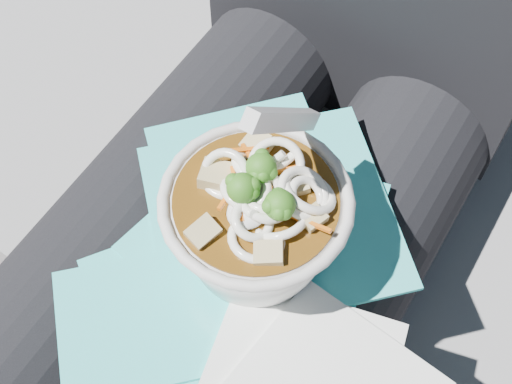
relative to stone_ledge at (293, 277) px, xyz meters
The scene contains 5 objects.
stone_ledge is the anchor object (origin of this frame).
lap 0.35m from the stone_ledge, 90.00° to the right, with size 0.33×0.48×0.15m.
person_body 0.34m from the stone_ledge, 90.00° to the right, with size 0.34×0.94×1.03m.
plastic_bag 0.44m from the stone_ledge, 79.72° to the right, with size 0.29×0.36×0.01m.
udon_bowl 0.49m from the stone_ledge, 75.55° to the right, with size 0.17×0.17×0.19m.
Camera 1 is at (0.18, -0.24, 1.17)m, focal length 50.00 mm.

